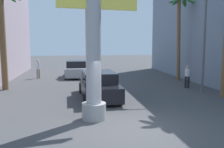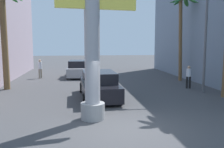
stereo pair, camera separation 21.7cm
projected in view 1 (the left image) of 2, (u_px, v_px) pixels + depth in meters
ground_plane at (101, 85)px, 19.15m from camera, size 92.45×92.45×0.00m
street_lamp at (200, 26)px, 15.88m from camera, size 2.21×0.28×7.20m
car_lead at (99, 85)px, 14.64m from camera, size 2.23×5.10×1.56m
car_far at (77, 69)px, 23.78m from camera, size 2.26×4.65×1.56m
palm_tree_mid_left at (3, 32)px, 16.78m from camera, size 2.55×2.45×6.67m
palm_tree_mid_right at (180, 25)px, 20.77m from camera, size 2.43×2.37×6.95m
pedestrian_mid_right at (187, 75)px, 17.81m from camera, size 0.42×0.42×1.62m
pedestrian_far_left at (38, 68)px, 22.62m from camera, size 0.48×0.48×1.72m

